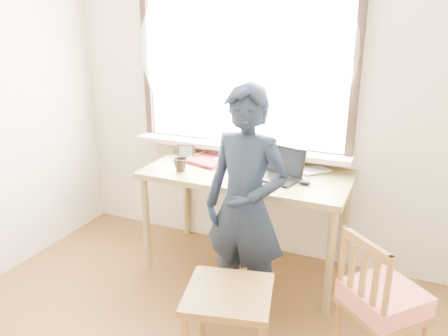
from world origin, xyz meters
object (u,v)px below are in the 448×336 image
at_px(mug_white, 239,157).
at_px(work_chair, 229,303).
at_px(side_chair, 382,300).
at_px(desk, 247,182).
at_px(laptop, 280,171).
at_px(person, 246,207).
at_px(mug_dark, 180,165).

xyz_separation_m(mug_white, work_chair, (0.42, -1.20, -0.46)).
bearing_deg(side_chair, desk, 146.75).
bearing_deg(desk, work_chair, -74.53).
xyz_separation_m(laptop, person, (-0.08, -0.50, -0.10)).
height_order(mug_white, mug_dark, mug_dark).
bearing_deg(side_chair, mug_dark, 161.86).
height_order(side_chair, person, person).
height_order(desk, person, person).
bearing_deg(mug_dark, person, -26.79).
xyz_separation_m(laptop, work_chair, (0.01, -0.99, -0.47)).
relative_size(desk, mug_dark, 14.24).
height_order(laptop, work_chair, laptop).
distance_m(mug_white, mug_dark, 0.50).
bearing_deg(desk, person, -70.17).
bearing_deg(mug_white, desk, -51.78).
relative_size(laptop, mug_dark, 3.44).
xyz_separation_m(desk, mug_dark, (-0.47, -0.20, 0.14)).
bearing_deg(mug_dark, mug_white, 48.95).
bearing_deg(mug_white, work_chair, -70.57).
bearing_deg(work_chair, mug_dark, 132.40).
bearing_deg(side_chair, laptop, 140.33).
bearing_deg(laptop, mug_dark, -167.54).
xyz_separation_m(laptop, side_chair, (0.81, -0.67, -0.43)).
height_order(mug_white, work_chair, mug_white).
bearing_deg(desk, mug_white, 128.22).
bearing_deg(desk, side_chair, -33.25).
bearing_deg(person, desk, 116.17).
height_order(mug_dark, person, person).
bearing_deg(mug_white, laptop, -27.67).
xyz_separation_m(mug_white, person, (0.33, -0.71, -0.09)).
xyz_separation_m(mug_dark, side_chair, (1.55, -0.51, -0.43)).
relative_size(desk, person, 0.98).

